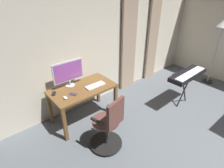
{
  "coord_description": "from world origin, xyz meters",
  "views": [
    {
      "loc": [
        2.61,
        -0.03,
        2.49
      ],
      "look_at": [
        0.91,
        -2.06,
        0.99
      ],
      "focal_mm": 28.95,
      "sensor_mm": 36.0,
      "label": 1
    }
  ],
  "objects_px": {
    "desk": "(83,92)",
    "computer_monitor": "(68,72)",
    "computer_mouse": "(65,98)",
    "cell_phone_face_up": "(73,94)",
    "office_chair": "(109,126)",
    "piano_keyboard": "(188,75)",
    "cell_phone_by_monitor": "(54,94)",
    "floor_lamp": "(222,31)",
    "computer_keyboard": "(95,86)"
  },
  "relations": [
    {
      "from": "floor_lamp",
      "to": "computer_mouse",
      "type": "bearing_deg",
      "value": -11.11
    },
    {
      "from": "desk",
      "to": "computer_monitor",
      "type": "distance_m",
      "value": 0.47
    },
    {
      "from": "cell_phone_by_monitor",
      "to": "computer_keyboard",
      "type": "bearing_deg",
      "value": -166.11
    },
    {
      "from": "cell_phone_face_up",
      "to": "piano_keyboard",
      "type": "xyz_separation_m",
      "value": [
        -2.27,
        0.92,
        0.0
      ]
    },
    {
      "from": "computer_keyboard",
      "to": "floor_lamp",
      "type": "bearing_deg",
      "value": 166.45
    },
    {
      "from": "computer_monitor",
      "to": "computer_mouse",
      "type": "height_order",
      "value": "computer_monitor"
    },
    {
      "from": "desk",
      "to": "computer_keyboard",
      "type": "bearing_deg",
      "value": 154.64
    },
    {
      "from": "office_chair",
      "to": "computer_monitor",
      "type": "distance_m",
      "value": 1.26
    },
    {
      "from": "desk",
      "to": "floor_lamp",
      "type": "distance_m",
      "value": 3.75
    },
    {
      "from": "piano_keyboard",
      "to": "computer_keyboard",
      "type": "bearing_deg",
      "value": -28.44
    },
    {
      "from": "cell_phone_by_monitor",
      "to": "cell_phone_face_up",
      "type": "bearing_deg",
      "value": 169.31
    },
    {
      "from": "computer_mouse",
      "to": "cell_phone_by_monitor",
      "type": "relative_size",
      "value": 0.69
    },
    {
      "from": "desk",
      "to": "cell_phone_by_monitor",
      "type": "relative_size",
      "value": 8.59
    },
    {
      "from": "cell_phone_by_monitor",
      "to": "computer_mouse",
      "type": "bearing_deg",
      "value": 140.41
    },
    {
      "from": "cell_phone_by_monitor",
      "to": "office_chair",
      "type": "bearing_deg",
      "value": 144.41
    },
    {
      "from": "computer_keyboard",
      "to": "piano_keyboard",
      "type": "relative_size",
      "value": 0.37
    },
    {
      "from": "computer_mouse",
      "to": "cell_phone_face_up",
      "type": "distance_m",
      "value": 0.17
    },
    {
      "from": "piano_keyboard",
      "to": "floor_lamp",
      "type": "bearing_deg",
      "value": -177.28
    },
    {
      "from": "piano_keyboard",
      "to": "office_chair",
      "type": "bearing_deg",
      "value": -4.41
    },
    {
      "from": "cell_phone_by_monitor",
      "to": "desk",
      "type": "bearing_deg",
      "value": -163.1
    },
    {
      "from": "cell_phone_face_up",
      "to": "cell_phone_by_monitor",
      "type": "bearing_deg",
      "value": -70.26
    },
    {
      "from": "computer_monitor",
      "to": "cell_phone_by_monitor",
      "type": "relative_size",
      "value": 4.26
    },
    {
      "from": "desk",
      "to": "cell_phone_face_up",
      "type": "distance_m",
      "value": 0.29
    },
    {
      "from": "cell_phone_face_up",
      "to": "floor_lamp",
      "type": "bearing_deg",
      "value": 141.3
    },
    {
      "from": "floor_lamp",
      "to": "cell_phone_by_monitor",
      "type": "bearing_deg",
      "value": -14.56
    },
    {
      "from": "cell_phone_face_up",
      "to": "piano_keyboard",
      "type": "bearing_deg",
      "value": 131.21
    },
    {
      "from": "computer_monitor",
      "to": "cell_phone_by_monitor",
      "type": "height_order",
      "value": "computer_monitor"
    },
    {
      "from": "cell_phone_face_up",
      "to": "cell_phone_by_monitor",
      "type": "relative_size",
      "value": 1.0
    },
    {
      "from": "cell_phone_by_monitor",
      "to": "piano_keyboard",
      "type": "distance_m",
      "value": 2.78
    },
    {
      "from": "computer_keyboard",
      "to": "piano_keyboard",
      "type": "distance_m",
      "value": 2.0
    },
    {
      "from": "computer_monitor",
      "to": "cell_phone_face_up",
      "type": "height_order",
      "value": "computer_monitor"
    },
    {
      "from": "computer_mouse",
      "to": "piano_keyboard",
      "type": "xyz_separation_m",
      "value": [
        -2.44,
        0.89,
        -0.01
      ]
    },
    {
      "from": "cell_phone_face_up",
      "to": "office_chair",
      "type": "bearing_deg",
      "value": 74.46
    },
    {
      "from": "desk",
      "to": "floor_lamp",
      "type": "relative_size",
      "value": 0.72
    },
    {
      "from": "desk",
      "to": "piano_keyboard",
      "type": "xyz_separation_m",
      "value": [
        -2.01,
        1.02,
        0.11
      ]
    },
    {
      "from": "desk",
      "to": "computer_mouse",
      "type": "xyz_separation_m",
      "value": [
        0.42,
        0.13,
        0.12
      ]
    },
    {
      "from": "desk",
      "to": "computer_monitor",
      "type": "xyz_separation_m",
      "value": [
        0.14,
        -0.23,
        0.39
      ]
    },
    {
      "from": "computer_monitor",
      "to": "computer_mouse",
      "type": "distance_m",
      "value": 0.53
    },
    {
      "from": "office_chair",
      "to": "floor_lamp",
      "type": "height_order",
      "value": "floor_lamp"
    },
    {
      "from": "cell_phone_face_up",
      "to": "piano_keyboard",
      "type": "height_order",
      "value": "piano_keyboard"
    },
    {
      "from": "computer_keyboard",
      "to": "computer_mouse",
      "type": "relative_size",
      "value": 3.94
    },
    {
      "from": "computer_keyboard",
      "to": "floor_lamp",
      "type": "xyz_separation_m",
      "value": [
        -3.32,
        0.8,
        0.7
      ]
    },
    {
      "from": "cell_phone_face_up",
      "to": "piano_keyboard",
      "type": "distance_m",
      "value": 2.45
    },
    {
      "from": "computer_mouse",
      "to": "office_chair",
      "type": "bearing_deg",
      "value": 112.86
    },
    {
      "from": "computer_monitor",
      "to": "cell_phone_by_monitor",
      "type": "xyz_separation_m",
      "value": [
        0.37,
        0.08,
        -0.29
      ]
    },
    {
      "from": "computer_mouse",
      "to": "cell_phone_by_monitor",
      "type": "height_order",
      "value": "computer_mouse"
    },
    {
      "from": "cell_phone_face_up",
      "to": "floor_lamp",
      "type": "distance_m",
      "value": 3.95
    },
    {
      "from": "computer_monitor",
      "to": "computer_mouse",
      "type": "bearing_deg",
      "value": 51.04
    },
    {
      "from": "desk",
      "to": "cell_phone_face_up",
      "type": "bearing_deg",
      "value": 21.02
    },
    {
      "from": "office_chair",
      "to": "computer_keyboard",
      "type": "distance_m",
      "value": 0.9
    }
  ]
}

